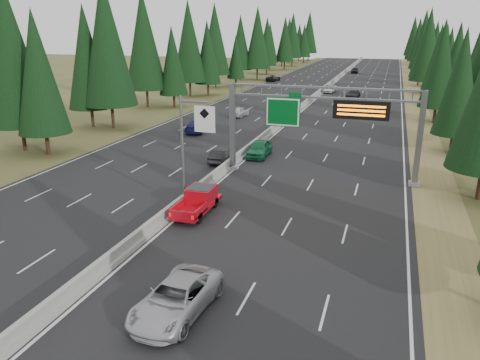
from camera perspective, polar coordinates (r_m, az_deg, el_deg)
name	(u,v)px	position (r m, az deg, el deg)	size (l,w,h in m)	color
road	(311,101)	(86.31, 8.67, 9.53)	(32.00, 260.00, 0.08)	black
shoulder_right	(416,106)	(85.31, 20.66, 8.48)	(3.60, 260.00, 0.06)	olive
shoulder_left	(219,97)	(90.86, -2.64, 10.12)	(3.60, 260.00, 0.06)	#4A4C23
median_barrier	(311,99)	(86.26, 8.68, 9.77)	(0.70, 260.00, 0.85)	gray
sign_gantry	(329,119)	(40.13, 10.78, 7.37)	(16.75, 0.98, 7.80)	slate
hov_sign_pole	(190,144)	(33.01, -6.16, 4.36)	(2.80, 0.50, 8.00)	slate
tree_row_right	(457,56)	(74.87, 24.96, 13.55)	(11.32, 241.20, 18.67)	black
tree_row_left	(187,46)	(87.16, -6.52, 15.96)	(11.97, 240.21, 18.98)	black
silver_minivan	(176,298)	(21.95, -7.76, -14.07)	(2.58, 5.59, 1.55)	#BAB9BE
red_pickup	(199,199)	(33.08, -5.02, -2.29)	(1.86, 5.21, 1.70)	black
car_ahead_green	(260,148)	(47.39, 2.40, 3.87)	(1.94, 4.81, 1.64)	#16633B
car_ahead_dkred	(376,106)	(77.44, 16.25, 8.69)	(1.69, 4.84, 1.60)	#5B0D16
car_ahead_dkgrey	(353,94)	(90.66, 13.65, 10.13)	(2.09, 5.14, 1.49)	black
car_ahead_white	(329,88)	(98.35, 10.81, 10.91)	(2.53, 5.49, 1.53)	white
car_ahead_far	(355,70)	(143.40, 13.82, 12.86)	(1.85, 4.61, 1.57)	black
car_onc_near	(220,156)	(45.27, -2.46, 2.97)	(1.37, 3.92, 1.29)	black
car_onc_blue	(198,126)	(58.90, -5.20, 6.56)	(2.14, 5.26, 1.53)	navy
car_onc_white	(239,112)	(69.36, -0.09, 8.33)	(1.72, 4.28, 1.46)	silver
car_onc_far	(273,78)	(118.13, 4.07, 12.29)	(2.39, 5.18, 1.44)	black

